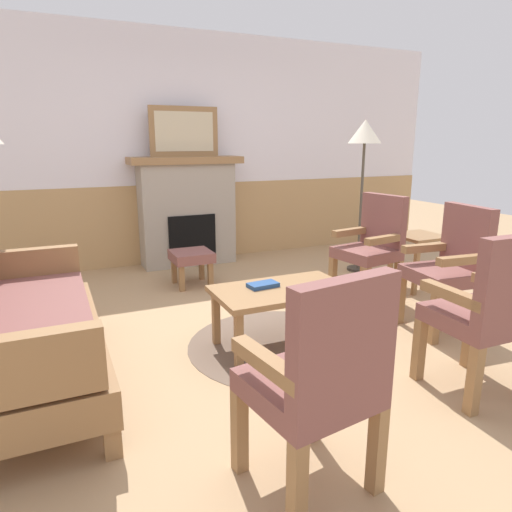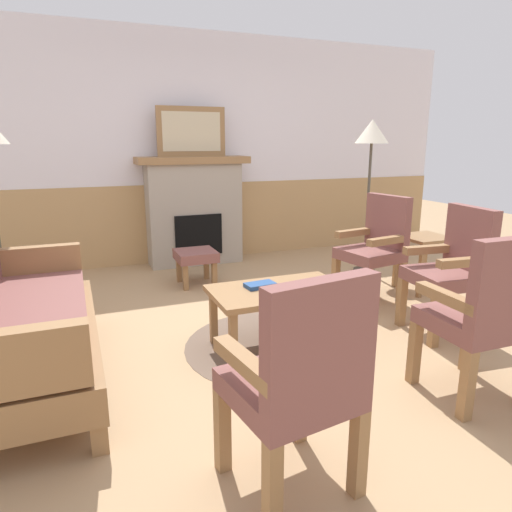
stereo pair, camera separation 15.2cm
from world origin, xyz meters
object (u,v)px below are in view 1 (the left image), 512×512
at_px(armchair_front_left, 320,376).
at_px(armchair_front_center, 489,308).
at_px(armchair_by_window_left, 372,243).
at_px(side_table, 418,246).
at_px(footstool, 192,258).
at_px(floor_lamp_by_chairs, 365,141).
at_px(framed_picture, 184,132).
at_px(coffee_table, 281,295).
at_px(book_on_table, 263,285).
at_px(couch, 27,326).
at_px(fireplace, 187,210).
at_px(armchair_near_fireplace, 451,263).

distance_m(armchair_front_left, armchair_front_center, 1.31).
relative_size(armchair_by_window_left, side_table, 1.78).
distance_m(footstool, floor_lamp_by_chairs, 2.25).
distance_m(framed_picture, armchair_front_left, 4.03).
xyz_separation_m(coffee_table, armchair_front_center, (0.76, -1.07, 0.15)).
distance_m(book_on_table, armchair_front_left, 1.47).
relative_size(couch, side_table, 3.27).
xyz_separation_m(coffee_table, side_table, (1.88, 0.65, 0.05)).
bearing_deg(armchair_front_center, couch, 154.19).
xyz_separation_m(framed_picture, armchair_front_center, (0.72, -3.59, -1.02)).
bearing_deg(couch, side_table, 9.08).
relative_size(framed_picture, coffee_table, 0.83).
xyz_separation_m(couch, side_table, (3.51, 0.56, 0.04)).
distance_m(footstool, armchair_front_left, 3.03).
xyz_separation_m(framed_picture, coffee_table, (-0.04, -2.52, -1.17)).
height_order(framed_picture, footstool, framed_picture).
xyz_separation_m(fireplace, book_on_table, (-0.15, -2.45, -0.20)).
height_order(framed_picture, armchair_front_left, framed_picture).
bearing_deg(footstool, book_on_table, -87.67).
relative_size(framed_picture, footstool, 2.00).
distance_m(fireplace, footstool, 0.96).
relative_size(fireplace, armchair_front_left, 1.33).
bearing_deg(side_table, coffee_table, -160.93).
bearing_deg(framed_picture, fireplace, -90.00).
relative_size(footstool, armchair_front_left, 0.41).
bearing_deg(coffee_table, armchair_front_center, -54.58).
bearing_deg(framed_picture, armchair_front_center, -78.60).
bearing_deg(armchair_front_left, book_on_table, 73.77).
height_order(armchair_near_fireplace, side_table, armchair_near_fireplace).
bearing_deg(armchair_by_window_left, side_table, 7.29).
height_order(armchair_by_window_left, armchair_front_center, same).
xyz_separation_m(framed_picture, armchair_near_fireplace, (1.30, -2.78, -1.02)).
bearing_deg(book_on_table, floor_lamp_by_chairs, 36.17).
distance_m(couch, book_on_table, 1.52).
distance_m(couch, armchair_near_fireplace, 3.00).
distance_m(coffee_table, armchair_by_window_left, 1.37).
bearing_deg(book_on_table, footstool, 92.33).
bearing_deg(footstool, fireplace, 76.07).
distance_m(armchair_by_window_left, armchair_front_center, 1.71).
xyz_separation_m(footstool, armchair_front_center, (0.94, -2.73, 0.25)).
bearing_deg(armchair_front_left, armchair_front_center, 11.68).
distance_m(book_on_table, armchair_near_fireplace, 1.49).
bearing_deg(fireplace, footstool, -103.93).
bearing_deg(side_table, armchair_front_center, -122.95).
bearing_deg(armchair_by_window_left, book_on_table, -159.92).
xyz_separation_m(fireplace, footstool, (-0.21, -0.86, -0.37)).
xyz_separation_m(footstool, armchair_by_window_left, (1.41, -1.10, 0.25)).
distance_m(armchair_near_fireplace, armchair_front_center, 1.00).
xyz_separation_m(armchair_by_window_left, armchair_front_left, (-1.76, -1.90, 0.00)).
xyz_separation_m(armchair_front_left, armchair_front_center, (1.28, 0.27, 0.00)).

